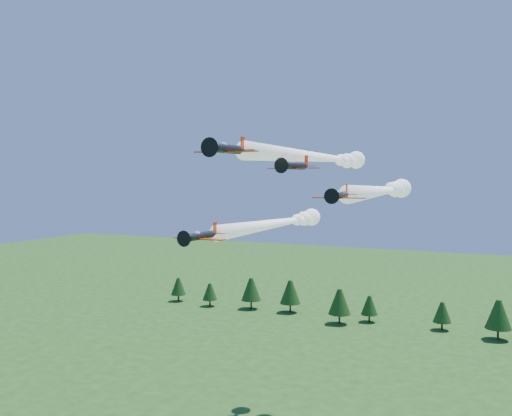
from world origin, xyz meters
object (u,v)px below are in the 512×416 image
at_px(plane_right, 383,191).
at_px(plane_left, 280,223).
at_px(plane_slot, 295,166).
at_px(plane_lead, 321,157).

bearing_deg(plane_right, plane_left, 175.59).
distance_m(plane_left, plane_slot, 24.28).
relative_size(plane_left, plane_right, 1.02).
height_order(plane_left, plane_slot, plane_slot).
bearing_deg(plane_left, plane_lead, -15.21).
bearing_deg(plane_left, plane_slot, -59.12).
xyz_separation_m(plane_lead, plane_slot, (1.49, -16.48, -1.80)).
height_order(plane_lead, plane_slot, plane_lead).
xyz_separation_m(plane_left, plane_right, (19.72, -1.21, 6.28)).
height_order(plane_right, plane_slot, plane_slot).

